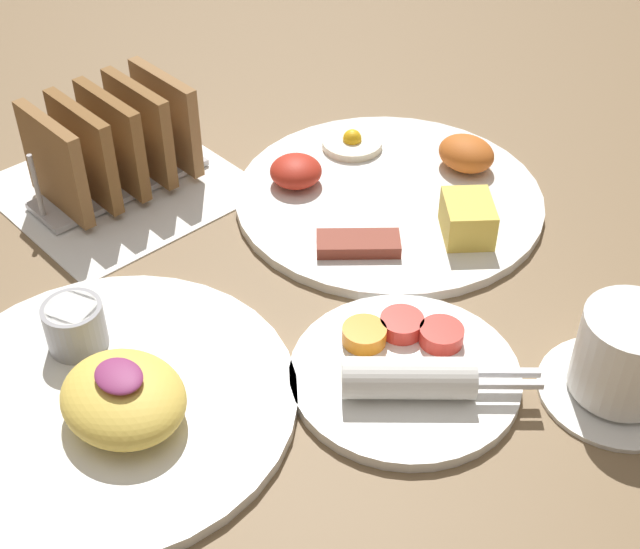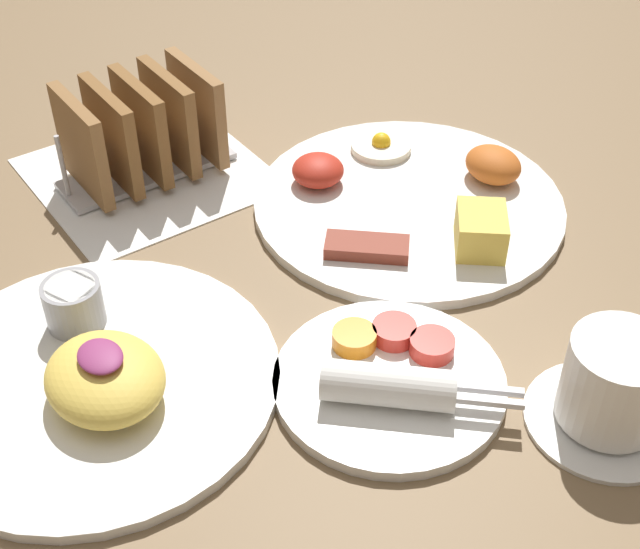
% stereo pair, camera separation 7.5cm
% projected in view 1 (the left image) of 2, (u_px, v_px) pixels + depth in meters
% --- Properties ---
extents(ground_plane, '(3.00, 3.00, 0.00)m').
position_uv_depth(ground_plane, '(219.00, 283.00, 0.79)').
color(ground_plane, brown).
extents(napkin_flat, '(0.22, 0.22, 0.00)m').
position_uv_depth(napkin_flat, '(121.00, 187.00, 0.91)').
color(napkin_flat, white).
rests_on(napkin_flat, ground_plane).
extents(plate_breakfast, '(0.30, 0.30, 0.05)m').
position_uv_depth(plate_breakfast, '(393.00, 193.00, 0.88)').
color(plate_breakfast, white).
rests_on(plate_breakfast, ground_plane).
extents(plate_condiments, '(0.18, 0.18, 0.04)m').
position_uv_depth(plate_condiments, '(406.00, 371.00, 0.69)').
color(plate_condiments, white).
rests_on(plate_condiments, ground_plane).
extents(plate_foreground, '(0.29, 0.29, 0.06)m').
position_uv_depth(plate_foreground, '(110.00, 394.00, 0.67)').
color(plate_foreground, white).
rests_on(plate_foreground, ground_plane).
extents(toast_rack, '(0.10, 0.18, 0.10)m').
position_uv_depth(toast_rack, '(113.00, 144.00, 0.87)').
color(toast_rack, '#B7B7BC').
rests_on(toast_rack, ground_plane).
extents(coffee_cup, '(0.12, 0.12, 0.08)m').
position_uv_depth(coffee_cup, '(625.00, 360.00, 0.67)').
color(coffee_cup, white).
rests_on(coffee_cup, ground_plane).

